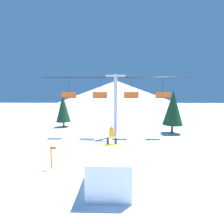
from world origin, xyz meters
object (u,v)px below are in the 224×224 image
object	(u,v)px
snow_ramp	(110,167)
snowboarder	(112,135)
pine_tree_near	(173,108)
trail_marker	(51,157)

from	to	relation	value
snow_ramp	snowboarder	xyz separation A→B (m)	(0.07, 1.31, 1.56)
pine_tree_near	trail_marker	size ratio (longest dim) A/B	3.61
snowboarder	snow_ramp	bearing A→B (deg)	-93.08
trail_marker	snow_ramp	bearing A→B (deg)	-20.61
snowboarder	pine_tree_near	size ratio (longest dim) A/B	0.26
snow_ramp	pine_tree_near	distance (m)	14.72
pine_tree_near	trail_marker	distance (m)	16.32
snowboarder	pine_tree_near	xyz separation A→B (m)	(8.03, 10.72, 1.00)
trail_marker	pine_tree_near	bearing A→B (deg)	40.51
pine_tree_near	trail_marker	world-z (taller)	pine_tree_near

